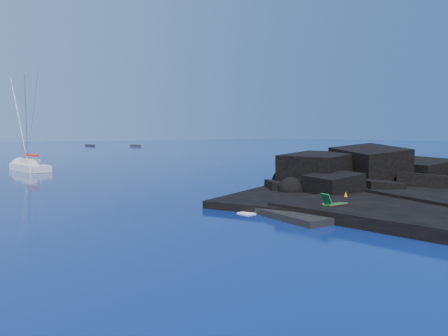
{
  "coord_description": "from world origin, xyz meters",
  "views": [
    {
      "loc": [
        -15.6,
        -15.72,
        4.59
      ],
      "look_at": [
        3.34,
        9.09,
        2.0
      ],
      "focal_mm": 35.0,
      "sensor_mm": 36.0,
      "label": 1
    }
  ],
  "objects_px": {
    "deck_chair": "(335,200)",
    "distant_boat_a": "(90,146)",
    "distant_boat_b": "(136,147)",
    "sailboat": "(29,171)",
    "marker_cone": "(346,196)",
    "sunbather": "(322,207)"
  },
  "relations": [
    {
      "from": "marker_cone",
      "to": "distant_boat_b",
      "type": "relative_size",
      "value": 0.13
    },
    {
      "from": "marker_cone",
      "to": "distant_boat_b",
      "type": "distance_m",
      "value": 116.09
    },
    {
      "from": "sailboat",
      "to": "distant_boat_a",
      "type": "distance_m",
      "value": 92.05
    },
    {
      "from": "sailboat",
      "to": "marker_cone",
      "type": "height_order",
      "value": "sailboat"
    },
    {
      "from": "deck_chair",
      "to": "sunbather",
      "type": "xyz_separation_m",
      "value": [
        -0.55,
        0.48,
        -0.35
      ]
    },
    {
      "from": "sailboat",
      "to": "distant_boat_a",
      "type": "relative_size",
      "value": 2.75
    },
    {
      "from": "deck_chair",
      "to": "distant_boat_b",
      "type": "xyz_separation_m",
      "value": [
        42.02,
        110.88,
        -0.88
      ]
    },
    {
      "from": "distant_boat_b",
      "to": "sailboat",
      "type": "bearing_deg",
      "value": -127.51
    },
    {
      "from": "sailboat",
      "to": "deck_chair",
      "type": "distance_m",
      "value": 40.47
    },
    {
      "from": "sailboat",
      "to": "deck_chair",
      "type": "height_order",
      "value": "sailboat"
    },
    {
      "from": "deck_chair",
      "to": "marker_cone",
      "type": "xyz_separation_m",
      "value": [
        2.98,
        1.56,
        -0.24
      ]
    },
    {
      "from": "deck_chair",
      "to": "distant_boat_a",
      "type": "bearing_deg",
      "value": 78.95
    },
    {
      "from": "sailboat",
      "to": "distant_boat_a",
      "type": "xyz_separation_m",
      "value": [
        38.34,
        83.68,
        0.0
      ]
    },
    {
      "from": "sunbather",
      "to": "distant_boat_b",
      "type": "bearing_deg",
      "value": 41.41
    },
    {
      "from": "sunbather",
      "to": "distant_boat_a",
      "type": "xyz_separation_m",
      "value": [
        32.72,
        123.19,
        -0.53
      ]
    },
    {
      "from": "sunbather",
      "to": "distant_boat_b",
      "type": "xyz_separation_m",
      "value": [
        42.57,
        110.4,
        -0.53
      ]
    },
    {
      "from": "deck_chair",
      "to": "distant_boat_a",
      "type": "height_order",
      "value": "deck_chair"
    },
    {
      "from": "sailboat",
      "to": "sunbather",
      "type": "height_order",
      "value": "sailboat"
    },
    {
      "from": "distant_boat_a",
      "to": "distant_boat_b",
      "type": "relative_size",
      "value": 0.92
    },
    {
      "from": "distant_boat_a",
      "to": "distant_boat_b",
      "type": "height_order",
      "value": "distant_boat_b"
    },
    {
      "from": "sunbather",
      "to": "distant_boat_a",
      "type": "bearing_deg",
      "value": 47.62
    },
    {
      "from": "deck_chair",
      "to": "distant_boat_b",
      "type": "height_order",
      "value": "deck_chair"
    }
  ]
}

